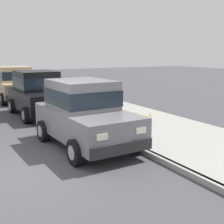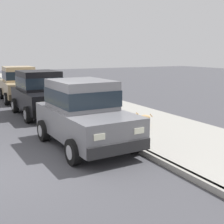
{
  "view_description": "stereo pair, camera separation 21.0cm",
  "coord_description": "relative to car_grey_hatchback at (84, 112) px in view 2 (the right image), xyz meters",
  "views": [
    {
      "loc": [
        -1.26,
        -6.6,
        2.64
      ],
      "look_at": [
        3.15,
        1.21,
        0.85
      ],
      "focal_mm": 47.91,
      "sensor_mm": 36.0,
      "label": 1
    },
    {
      "loc": [
        -1.07,
        -6.7,
        2.64
      ],
      "look_at": [
        3.15,
        1.21,
        0.85
      ],
      "focal_mm": 47.91,
      "sensor_mm": 36.0,
      "label": 2
    }
  ],
  "objects": [
    {
      "name": "car_grey_hatchback",
      "position": [
        0.0,
        0.0,
        0.0
      ],
      "size": [
        2.06,
        3.86,
        1.88
      ],
      "color": "slate",
      "rests_on": "ground"
    },
    {
      "name": "dog_tan",
      "position": [
        2.5,
        0.72,
        -0.55
      ],
      "size": [
        0.75,
        0.26,
        0.49
      ],
      "color": "tan",
      "rests_on": "sidewalk"
    },
    {
      "name": "car_tan_hatchback",
      "position": [
        0.06,
        9.36,
        0.0
      ],
      "size": [
        2.05,
        3.86,
        1.88
      ],
      "color": "tan",
      "rests_on": "ground"
    },
    {
      "name": "sidewalk",
      "position": [
        2.88,
        -0.99,
        -0.91
      ],
      "size": [
        3.6,
        64.0,
        0.14
      ],
      "primitive_type": "cube",
      "color": "#99968E",
      "rests_on": "ground"
    },
    {
      "name": "ground_plane",
      "position": [
        -2.12,
        -0.99,
        -0.98
      ],
      "size": [
        80.0,
        80.0,
        0.0
      ],
      "primitive_type": "plane",
      "color": "#424247"
    },
    {
      "name": "car_black_hatchback",
      "position": [
        0.04,
        4.89,
        0.0
      ],
      "size": [
        2.02,
        3.84,
        1.88
      ],
      "color": "black",
      "rests_on": "ground"
    },
    {
      "name": "curb",
      "position": [
        1.08,
        -0.99,
        -0.91
      ],
      "size": [
        0.16,
        64.0,
        0.14
      ],
      "primitive_type": "cube",
      "color": "gray",
      "rests_on": "ground"
    }
  ]
}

